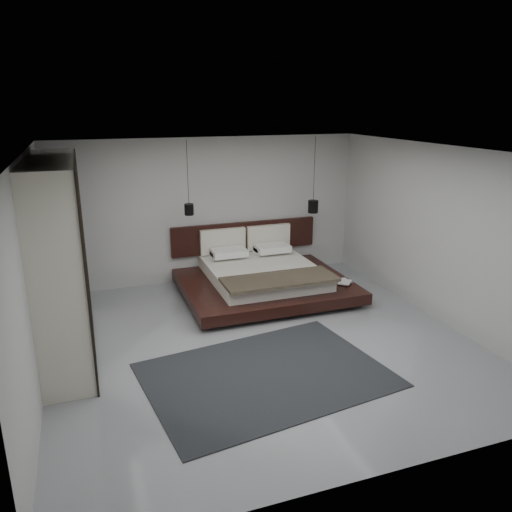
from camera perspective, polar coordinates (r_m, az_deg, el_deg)
name	(u,v)px	position (r m, az deg, el deg)	size (l,w,h in m)	color
floor	(262,341)	(7.56, 0.70, -9.74)	(6.00, 6.00, 0.00)	gray
ceiling	(263,151)	(6.77, 0.78, 11.91)	(6.00, 6.00, 0.00)	white
wall_back	(210,210)	(9.82, -5.29, 5.24)	(6.00, 6.00, 0.00)	#AEAEAC
wall_front	(380,345)	(4.53, 14.04, -9.89)	(6.00, 6.00, 0.00)	#AEAEAC
wall_left	(32,275)	(6.68, -24.24, -2.01)	(6.00, 6.00, 0.00)	#AEAEAC
wall_right	(438,234)	(8.51, 20.10, 2.38)	(6.00, 6.00, 0.00)	#AEAEAC
lattice_screen	(47,235)	(9.05, -22.79, 2.27)	(0.05, 0.90, 2.60)	black
bed	(262,277)	(9.30, 0.75, -2.41)	(3.01, 2.48, 1.12)	black
book_lower	(339,282)	(9.21, 9.47, -2.93)	(0.21, 0.28, 0.03)	#99724C
book_upper	(339,281)	(9.16, 9.46, -2.87)	(0.21, 0.29, 0.02)	#99724C
pendant_left	(189,209)	(9.09, -7.66, 5.33)	(0.17, 0.17, 1.33)	black
pendant_right	(313,206)	(9.90, 6.54, 5.66)	(0.20, 0.20, 1.46)	black
wardrobe	(60,260)	(7.30, -21.51, -0.40)	(0.66, 2.79, 2.74)	beige
rug	(266,375)	(6.71, 1.18, -13.42)	(3.06, 2.18, 0.01)	black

